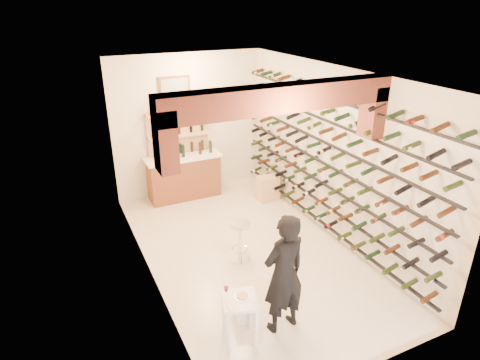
% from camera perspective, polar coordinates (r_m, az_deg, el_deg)
% --- Properties ---
extents(ground, '(6.00, 6.00, 0.00)m').
position_cam_1_polar(ground, '(7.68, 0.97, -9.74)').
color(ground, beige).
rests_on(ground, ground).
extents(room_shell, '(3.52, 6.02, 3.21)m').
position_cam_1_polar(room_shell, '(6.49, 2.14, 5.90)').
color(room_shell, beige).
rests_on(room_shell, ground).
extents(wine_rack, '(0.32, 5.70, 2.56)m').
position_cam_1_polar(wine_rack, '(7.71, 11.32, 2.85)').
color(wine_rack, black).
rests_on(wine_rack, ground).
extents(back_counter, '(1.70, 0.62, 1.29)m').
position_cam_1_polar(back_counter, '(9.51, -7.73, 0.59)').
color(back_counter, brown).
rests_on(back_counter, ground).
extents(back_shelving, '(1.40, 0.31, 2.73)m').
position_cam_1_polar(back_shelving, '(9.50, -8.39, 4.63)').
color(back_shelving, tan).
rests_on(back_shelving, ground).
extents(tasting_table, '(0.57, 0.57, 0.81)m').
position_cam_1_polar(tasting_table, '(5.65, -0.05, -17.03)').
color(tasting_table, white).
rests_on(tasting_table, ground).
extents(white_stool, '(0.37, 0.37, 0.39)m').
position_cam_1_polar(white_stool, '(6.19, 0.73, -17.03)').
color(white_stool, white).
rests_on(white_stool, ground).
extents(person, '(0.69, 0.50, 1.77)m').
position_cam_1_polar(person, '(5.65, 6.08, -12.79)').
color(person, black).
rests_on(person, ground).
extents(chrome_barstool, '(0.38, 0.38, 0.74)m').
position_cam_1_polar(chrome_barstool, '(7.22, -0.02, -8.06)').
color(chrome_barstool, silver).
rests_on(chrome_barstool, ground).
extents(crate_lower, '(0.49, 0.34, 0.29)m').
position_cam_1_polar(crate_lower, '(9.49, 3.82, -1.87)').
color(crate_lower, '#D9B277').
rests_on(crate_lower, ground).
extents(crate_upper, '(0.49, 0.36, 0.27)m').
position_cam_1_polar(crate_upper, '(9.37, 3.87, -0.31)').
color(crate_upper, '#D9B277').
rests_on(crate_upper, crate_lower).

